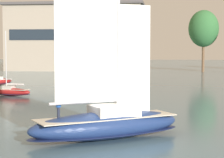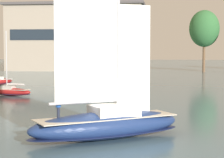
{
  "view_description": "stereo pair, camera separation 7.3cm",
  "coord_description": "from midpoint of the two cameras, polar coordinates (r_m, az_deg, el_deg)",
  "views": [
    {
      "loc": [
        4.07,
        -29.91,
        6.41
      ],
      "look_at": [
        0.0,
        3.0,
        4.0
      ],
      "focal_mm": 70.0,
      "sensor_mm": 36.0,
      "label": 1
    },
    {
      "loc": [
        4.14,
        -29.9,
        6.41
      ],
      "look_at": [
        0.0,
        3.0,
        4.0
      ],
      "focal_mm": 70.0,
      "sensor_mm": 36.0,
      "label": 2
    }
  ],
  "objects": [
    {
      "name": "sailboat_moored_mid_channel",
      "position": [
        59.57,
        -13.14,
        -1.57
      ],
      "size": [
        6.48,
        3.19,
        8.6
      ],
      "color": "maroon",
      "rests_on": "ground"
    },
    {
      "name": "tree_shore_left",
      "position": [
        116.47,
        11.98,
        6.45
      ],
      "size": [
        7.81,
        7.81,
        16.07
      ],
      "color": "brown",
      "rests_on": "ground"
    },
    {
      "name": "waterfront_building",
      "position": [
        124.3,
        -4.49,
        5.46
      ],
      "size": [
        38.09,
        18.8,
        18.48
      ],
      "color": "tan",
      "rests_on": "ground"
    },
    {
      "name": "ground_plane",
      "position": [
        30.86,
        -0.63,
        -7.83
      ],
      "size": [
        400.0,
        400.0,
        0.0
      ],
      "primitive_type": "plane",
      "color": "slate"
    },
    {
      "name": "sailboat_main",
      "position": [
        30.64,
        -0.6,
        -5.59
      ],
      "size": [
        11.35,
        9.2,
        15.86
      ],
      "color": "navy",
      "rests_on": "ground"
    }
  ]
}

